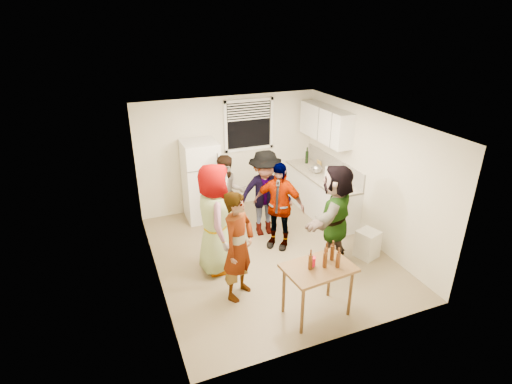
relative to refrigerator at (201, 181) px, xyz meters
name	(u,v)px	position (x,y,z in m)	size (l,w,h in m)	color
room	(269,254)	(0.75, -1.88, -0.85)	(4.00, 4.50, 2.50)	beige
window	(249,125)	(1.20, 0.33, 1.00)	(1.12, 0.10, 1.06)	white
refrigerator	(201,181)	(0.00, 0.00, 0.00)	(0.70, 0.70, 1.70)	white
counter_lower	(320,195)	(2.45, -0.73, -0.42)	(0.60, 2.20, 0.86)	white
countertop	(321,176)	(2.45, -0.73, 0.03)	(0.64, 2.22, 0.04)	#BDB39B
backsplash	(334,165)	(2.74, -0.73, 0.23)	(0.03, 2.20, 0.36)	beige
upper_cabinets	(325,124)	(2.58, -0.53, 1.10)	(0.34, 1.60, 0.70)	white
kettle	(316,173)	(2.40, -0.59, 0.05)	(0.26, 0.22, 0.22)	silver
paper_towel	(327,179)	(2.43, -1.00, 0.05)	(0.13, 0.13, 0.28)	white
wine_bottle	(306,163)	(2.50, 0.03, 0.05)	(0.07, 0.07, 0.28)	black
beer_bottle_counter	(335,187)	(2.35, -1.42, 0.05)	(0.06, 0.06, 0.23)	#47230C
blue_cup	(334,190)	(2.26, -1.54, 0.05)	(0.09, 0.09, 0.12)	#081DAF
picture_frame	(319,163)	(2.67, -0.24, 0.12)	(0.02, 0.16, 0.13)	gold
trash_bin	(367,244)	(2.36, -2.59, -0.60)	(0.35, 0.35, 0.51)	silver
serving_table	(315,313)	(0.75, -3.57, -0.85)	(0.97, 0.64, 0.82)	brown
beer_bottle_table	(325,260)	(0.92, -3.47, -0.03)	(0.05, 0.05, 0.21)	#47230C
red_cup	(312,265)	(0.68, -3.51, -0.03)	(0.10, 0.10, 0.13)	red
guest_grey	(217,268)	(-0.27, -1.94, -0.85)	(0.94, 1.92, 0.61)	gray
guest_stripe	(239,294)	(-0.14, -2.75, -0.85)	(0.64, 1.75, 0.42)	#141933
guest_back_left	(229,230)	(0.34, -0.73, -0.85)	(0.78, 1.60, 0.60)	brown
guest_back_right	(264,233)	(0.97, -1.11, -0.85)	(1.12, 1.73, 0.64)	#3C3C40
guest_black	(277,245)	(1.02, -1.64, -0.85)	(0.98, 1.67, 0.41)	black
guest_orange	(331,259)	(1.72, -2.44, -0.85)	(1.68, 1.81, 0.53)	#BB6F49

